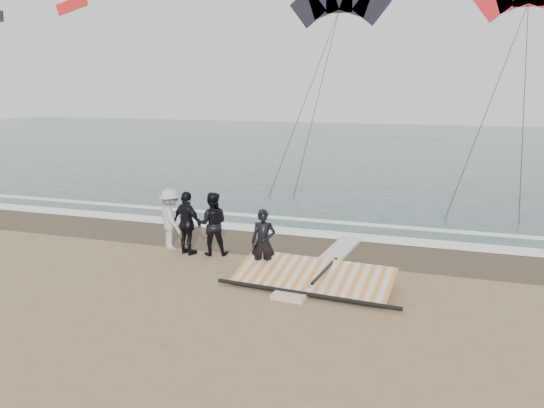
{
  "coord_description": "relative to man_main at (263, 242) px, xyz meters",
  "views": [
    {
      "loc": [
        3.05,
        -10.62,
        4.79
      ],
      "look_at": [
        -1.41,
        3.0,
        1.6
      ],
      "focal_mm": 35.0,
      "sensor_mm": 36.0,
      "label": 1
    }
  ],
  "objects": [
    {
      "name": "foam_near",
      "position": [
        1.23,
        4.16,
        -0.84
      ],
      "size": [
        120.0,
        0.9,
        0.01
      ],
      "primitive_type": "cube",
      "color": "white",
      "rests_on": "sea"
    },
    {
      "name": "wet_sand",
      "position": [
        1.23,
        2.76,
        -0.86
      ],
      "size": [
        120.0,
        2.8,
        0.01
      ],
      "primitive_type": "cube",
      "color": "#4C3D2B",
      "rests_on": "ground"
    },
    {
      "name": "ground",
      "position": [
        1.23,
        -1.74,
        -0.87
      ],
      "size": [
        120.0,
        120.0,
        0.0
      ],
      "primitive_type": "plane",
      "color": "#8C704C",
      "rests_on": "ground"
    },
    {
      "name": "board_white",
      "position": [
        1.17,
        -0.2,
        -0.81
      ],
      "size": [
        0.97,
        2.82,
        0.11
      ],
      "primitive_type": "cube",
      "rotation": [
        0.0,
        0.0,
        -0.07
      ],
      "color": "silver",
      "rests_on": "ground"
    },
    {
      "name": "man_main",
      "position": [
        0.0,
        0.0,
        0.0
      ],
      "size": [
        0.69,
        0.52,
        1.74
      ],
      "primitive_type": "imported",
      "rotation": [
        0.0,
        0.0,
        0.17
      ],
      "color": "black",
      "rests_on": "ground"
    },
    {
      "name": "sail_rig",
      "position": [
        1.36,
        -0.3,
        -0.67
      ],
      "size": [
        4.47,
        2.04,
        0.5
      ],
      "color": "black",
      "rests_on": "ground"
    },
    {
      "name": "board_cream",
      "position": [
        1.53,
        2.62,
        -0.82
      ],
      "size": [
        0.86,
        2.43,
        0.1
      ],
      "primitive_type": "cube",
      "rotation": [
        0.0,
        0.0,
        -0.1
      ],
      "color": "beige",
      "rests_on": "ground"
    },
    {
      "name": "foam_far",
      "position": [
        1.23,
        5.86,
        -0.84
      ],
      "size": [
        120.0,
        0.45,
        0.01
      ],
      "primitive_type": "cube",
      "color": "white",
      "rests_on": "sea"
    },
    {
      "name": "trio_cluster",
      "position": [
        -2.71,
        1.12,
        0.06
      ],
      "size": [
        2.61,
        1.36,
        1.86
      ],
      "color": "black",
      "rests_on": "ground"
    },
    {
      "name": "kite_dark",
      "position": [
        -3.21,
        25.25,
        9.19
      ],
      "size": [
        7.91,
        8.13,
        18.8
      ],
      "color": "black",
      "rests_on": "ground"
    },
    {
      "name": "sea",
      "position": [
        1.23,
        31.26,
        -0.86
      ],
      "size": [
        120.0,
        54.0,
        0.02
      ],
      "primitive_type": "cube",
      "color": "#233838",
      "rests_on": "ground"
    }
  ]
}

